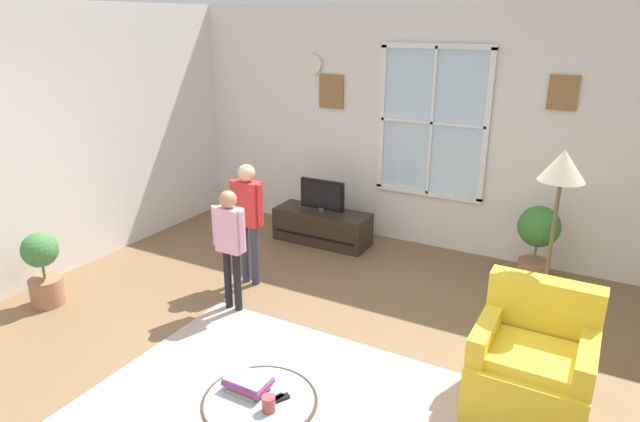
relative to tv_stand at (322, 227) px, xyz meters
The scene contains 16 objects.
ground_plane 2.87m from the tv_stand, 66.66° to the right, with size 6.85×6.92×0.02m, color brown.
back_wall 1.74m from the tv_stand, 27.59° to the left, with size 6.25×0.17×2.76m.
area_rug 3.13m from the tv_stand, 66.57° to the right, with size 2.73×2.13×0.01m, color tan.
tv_stand is the anchor object (origin of this frame).
television 0.40m from the tv_stand, 90.00° to the right, with size 0.57×0.08×0.38m.
armchair 3.33m from the tv_stand, 35.61° to the right, with size 0.76×0.74×0.87m.
coffee_table 3.49m from the tv_stand, 67.42° to the right, with size 0.71×0.71×0.41m.
book_stack 3.40m from the tv_stand, 68.96° to the right, with size 0.27×0.19×0.09m.
cup 3.58m from the tv_stand, 66.22° to the right, with size 0.08×0.08×0.10m, color #BF3F3F.
remote_near_books 3.50m from the tv_stand, 65.93° to the right, with size 0.04×0.14×0.02m, color black.
remote_near_cup 3.48m from the tv_stand, 65.55° to the right, with size 0.04×0.14×0.02m, color black.
person_pink_shirt 1.91m from the tv_stand, 88.06° to the right, with size 0.35×0.16×1.16m.
person_red_shirt 1.45m from the tv_stand, 94.99° to the right, with size 0.38×0.17×1.26m.
potted_plant_by_window 2.44m from the tv_stand, ahead, with size 0.42×0.42×0.82m.
potted_plant_corner 3.05m from the tv_stand, 120.47° to the right, with size 0.33×0.33×0.72m.
floor_lamp 3.26m from the tv_stand, 27.57° to the right, with size 0.32×0.32×1.72m.
Camera 1 is at (1.84, -2.79, 2.56)m, focal length 30.65 mm.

